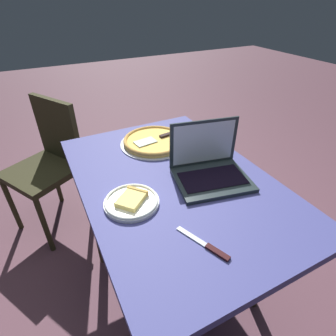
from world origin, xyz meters
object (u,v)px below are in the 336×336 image
(pizza_plate, at_px, (132,201))
(table_knife, at_px, (207,246))
(dining_table, at_px, (174,194))
(laptop, at_px, (209,168))
(pizza_tray, at_px, (154,141))
(chair_near, at_px, (49,159))

(pizza_plate, distance_m, table_knife, 0.35)
(dining_table, distance_m, pizza_plate, 0.26)
(table_knife, bearing_deg, dining_table, 167.85)
(laptop, xyz_separation_m, pizza_tray, (-0.40, -0.09, -0.03))
(pizza_plate, relative_size, table_knife, 1.09)
(pizza_plate, bearing_deg, table_knife, 24.93)
(laptop, bearing_deg, dining_table, -111.07)
(laptop, distance_m, pizza_plate, 0.38)
(pizza_tray, distance_m, chair_near, 0.79)
(dining_table, xyz_separation_m, laptop, (0.06, 0.15, 0.14))
(chair_near, bearing_deg, pizza_tray, 46.32)
(pizza_plate, distance_m, pizza_tray, 0.50)
(pizza_tray, bearing_deg, dining_table, -9.20)
(laptop, relative_size, pizza_plate, 1.66)
(pizza_plate, height_order, pizza_tray, same)
(table_knife, height_order, chair_near, chair_near)
(dining_table, distance_m, pizza_tray, 0.36)
(dining_table, relative_size, pizza_tray, 3.24)
(pizza_plate, relative_size, chair_near, 0.24)
(chair_near, bearing_deg, dining_table, 29.63)
(chair_near, bearing_deg, pizza_plate, 15.39)
(dining_table, relative_size, laptop, 3.28)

